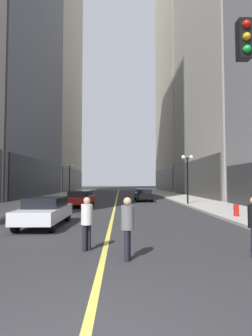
{
  "coord_description": "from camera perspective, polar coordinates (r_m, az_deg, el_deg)",
  "views": [
    {
      "loc": [
        0.46,
        -3.51,
        2.04
      ],
      "look_at": [
        1.28,
        36.29,
        4.12
      ],
      "focal_mm": 28.99,
      "sensor_mm": 36.0,
      "label": 1
    }
  ],
  "objects": [
    {
      "name": "sidewalk_right",
      "position": [
        39.34,
        10.3,
        -5.8
      ],
      "size": [
        4.5,
        78.0,
        0.15
      ],
      "primitive_type": "cube",
      "color": "#ADA8A0",
      "rests_on": "ground"
    },
    {
      "name": "ground_plane",
      "position": [
        38.56,
        -1.87,
        -6.02
      ],
      "size": [
        200.0,
        200.0,
        0.0
      ],
      "primitive_type": "plane",
      "color": "#2D2D30"
    },
    {
      "name": "building_left_far",
      "position": [
        74.7,
        -15.34,
        25.68
      ],
      "size": [
        11.27,
        26.0,
        75.7
      ],
      "color": "#B7AD99",
      "rests_on": "ground"
    },
    {
      "name": "pedestrian_in_white_shirt",
      "position": [
        8.34,
        -8.25,
        -10.69
      ],
      "size": [
        0.48,
        0.48,
        1.59
      ],
      "color": "black",
      "rests_on": "ground"
    },
    {
      "name": "fire_hydrant_right",
      "position": [
        16.42,
        22.16,
        -8.5
      ],
      "size": [
        0.28,
        0.28,
        0.8
      ],
      "primitive_type": "cylinder",
      "color": "red",
      "rests_on": "ground"
    },
    {
      "name": "street_lamp_right_mid",
      "position": [
        24.62,
        12.78,
        -0.08
      ],
      "size": [
        1.06,
        0.36,
        4.43
      ],
      "color": "black",
      "rests_on": "ground"
    },
    {
      "name": "building_right_mid",
      "position": [
        48.36,
        20.92,
        28.77
      ],
      "size": [
        11.96,
        24.0,
        54.88
      ],
      "color": "#A8A399",
      "rests_on": "ground"
    },
    {
      "name": "car_black",
      "position": [
        29.4,
        3.64,
        -5.56
      ],
      "size": [
        1.78,
        4.75,
        1.32
      ],
      "color": "black",
      "rests_on": "ground"
    },
    {
      "name": "street_lamp_left_far",
      "position": [
        37.25,
        -11.8,
        -1.05
      ],
      "size": [
        1.06,
        0.36,
        4.43
      ],
      "color": "black",
      "rests_on": "ground"
    },
    {
      "name": "lane_centre_stripe",
      "position": [
        38.56,
        -1.87,
        -6.01
      ],
      "size": [
        0.16,
        70.0,
        0.01
      ],
      "primitive_type": "cube",
      "color": "#E5D64C",
      "rests_on": "ground"
    },
    {
      "name": "car_white",
      "position": [
        13.3,
        -16.62,
        -8.57
      ],
      "size": [
        1.75,
        4.42,
        1.32
      ],
      "color": "silver",
      "rests_on": "ground"
    },
    {
      "name": "car_red",
      "position": [
        23.04,
        -9.6,
        -6.23
      ],
      "size": [
        2.09,
        4.52,
        1.32
      ],
      "color": "#B21919",
      "rests_on": "ground"
    },
    {
      "name": "sidewalk_left",
      "position": [
        39.53,
        -13.98,
        -5.75
      ],
      "size": [
        4.5,
        78.0,
        0.15
      ],
      "primitive_type": "cube",
      "color": "#ADA8A0",
      "rests_on": "ground"
    },
    {
      "name": "pedestrian_in_grey_suit",
      "position": [
        7.24,
        0.3,
        -11.62
      ],
      "size": [
        0.41,
        0.41,
        1.64
      ],
      "color": "black",
      "rests_on": "ground"
    },
    {
      "name": "building_right_far",
      "position": [
        71.83,
        13.21,
        21.04
      ],
      "size": [
        13.36,
        26.0,
        62.57
      ],
      "color": "#B7AD99",
      "rests_on": "ground"
    }
  ]
}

